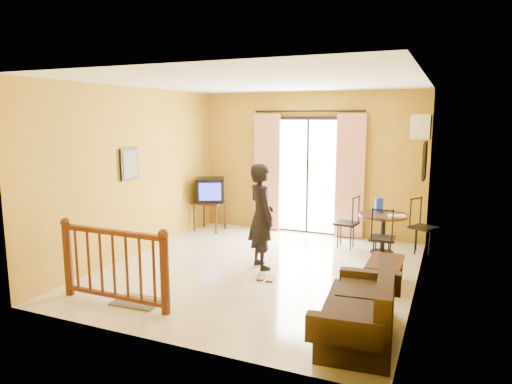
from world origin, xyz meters
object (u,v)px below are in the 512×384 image
at_px(dining_table, 383,222).
at_px(coffee_table, 385,269).
at_px(standing_person, 261,216).
at_px(sofa, 363,313).
at_px(television, 211,190).

height_order(dining_table, coffee_table, dining_table).
xyz_separation_m(coffee_table, standing_person, (-1.87, 0.03, 0.57)).
distance_m(dining_table, sofa, 3.21).
distance_m(television, coffee_table, 4.16).
bearing_deg(dining_table, sofa, -85.53).
height_order(television, coffee_table, television).
relative_size(coffee_table, standing_person, 0.49).
xyz_separation_m(television, dining_table, (3.47, -0.24, -0.31)).
relative_size(television, sofa, 0.44).
distance_m(dining_table, standing_person, 2.22).
distance_m(coffee_table, sofa, 1.65).
xyz_separation_m(dining_table, sofa, (0.25, -3.18, -0.27)).
bearing_deg(television, dining_table, -30.56).
height_order(sofa, standing_person, standing_person).
relative_size(sofa, standing_person, 0.98).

